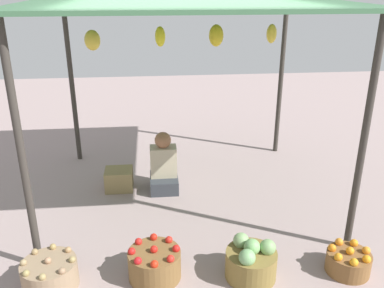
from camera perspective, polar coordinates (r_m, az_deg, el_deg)
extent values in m
plane|color=#A08B89|center=(5.38, -0.69, -6.86)|extent=(14.00, 14.00, 0.00)
cylinder|color=#38332D|center=(3.87, -22.42, -1.49)|extent=(0.07, 0.07, 2.33)
cylinder|color=#38332D|center=(4.18, 22.56, 0.21)|extent=(0.07, 0.07, 2.33)
cylinder|color=#38332D|center=(6.26, -16.23, 7.86)|extent=(0.07, 0.07, 2.33)
cylinder|color=#38332D|center=(6.46, 12.15, 8.66)|extent=(0.07, 0.07, 2.33)
cube|color=#42724D|center=(4.72, -0.83, 18.95)|extent=(3.39, 2.88, 0.04)
ellipsoid|color=yellow|center=(4.63, -13.58, 13.74)|extent=(0.17, 0.17, 0.21)
ellipsoid|color=yellow|center=(4.81, -4.41, 14.55)|extent=(0.12, 0.12, 0.22)
ellipsoid|color=gold|center=(4.90, 3.36, 14.71)|extent=(0.17, 0.17, 0.25)
ellipsoid|color=yellow|center=(5.14, 10.91, 14.71)|extent=(0.12, 0.12, 0.22)
cube|color=#34383E|center=(5.47, -3.86, -5.37)|extent=(0.36, 0.44, 0.18)
cube|color=#BDB090|center=(5.38, -3.96, -2.38)|extent=(0.34, 0.22, 0.40)
sphere|color=#956241|center=(5.27, -4.04, 0.54)|extent=(0.21, 0.21, 0.21)
cylinder|color=#977C5F|center=(4.08, -19.00, -16.63)|extent=(0.49, 0.49, 0.25)
sphere|color=#A77F5F|center=(3.99, -19.27, -14.92)|extent=(0.06, 0.06, 0.06)
sphere|color=#9B8654|center=(3.95, -16.20, -15.05)|extent=(0.06, 0.06, 0.06)
sphere|color=#A57D52|center=(4.08, -16.72, -13.80)|extent=(0.06, 0.06, 0.06)
sphere|color=#A0834D|center=(4.16, -18.63, -13.28)|extent=(0.06, 0.06, 0.06)
sphere|color=#95794F|center=(4.15, -20.86, -13.72)|extent=(0.06, 0.06, 0.06)
sphere|color=#9B835B|center=(4.05, -22.24, -14.90)|extent=(0.06, 0.06, 0.06)
sphere|color=#988650|center=(3.92, -21.92, -16.21)|extent=(0.06, 0.06, 0.06)
sphere|color=#9C8654|center=(3.83, -19.94, -16.85)|extent=(0.06, 0.06, 0.06)
sphere|color=#997758|center=(3.84, -17.50, -16.35)|extent=(0.06, 0.06, 0.06)
cylinder|color=brown|center=(3.98, -5.18, -16.18)|extent=(0.49, 0.49, 0.28)
sphere|color=red|center=(3.88, -5.27, -14.26)|extent=(0.07, 0.07, 0.07)
sphere|color=red|center=(3.89, -2.20, -14.21)|extent=(0.07, 0.07, 0.07)
sphere|color=red|center=(4.00, -3.20, -13.05)|extent=(0.07, 0.07, 0.07)
sphere|color=red|center=(4.05, -5.31, -12.66)|extent=(0.07, 0.07, 0.07)
sphere|color=red|center=(4.01, -7.39, -13.20)|extent=(0.07, 0.07, 0.07)
sphere|color=red|center=(3.89, -8.32, -14.43)|extent=(0.07, 0.07, 0.07)
sphere|color=red|center=(3.78, -7.47, -15.68)|extent=(0.07, 0.07, 0.07)
sphere|color=red|center=(3.73, -5.21, -16.16)|extent=(0.07, 0.07, 0.07)
sphere|color=red|center=(3.77, -2.98, -15.52)|extent=(0.07, 0.07, 0.07)
cylinder|color=olive|center=(4.01, 8.12, -16.11)|extent=(0.47, 0.47, 0.27)
sphere|color=#78B168|center=(3.89, 8.27, -13.86)|extent=(0.15, 0.15, 0.15)
sphere|color=#7CA566|center=(3.94, 10.39, -13.83)|extent=(0.15, 0.15, 0.15)
sphere|color=#82A96B|center=(3.99, 6.78, -13.08)|extent=(0.15, 0.15, 0.15)
sphere|color=#7AAE6F|center=(3.79, 7.61, -15.25)|extent=(0.15, 0.15, 0.15)
cylinder|color=brown|center=(4.31, 20.72, -15.02)|extent=(0.41, 0.41, 0.20)
sphere|color=orange|center=(4.24, 20.96, -13.59)|extent=(0.08, 0.08, 0.08)
sphere|color=orange|center=(4.31, 22.89, -13.37)|extent=(0.08, 0.08, 0.08)
sphere|color=orange|center=(4.37, 21.43, -12.59)|extent=(0.08, 0.08, 0.08)
sphere|color=orange|center=(4.34, 19.62, -12.60)|extent=(0.08, 0.08, 0.08)
sphere|color=orange|center=(4.23, 18.75, -13.42)|extent=(0.08, 0.08, 0.08)
sphere|color=orange|center=(4.13, 19.52, -14.49)|extent=(0.08, 0.08, 0.08)
sphere|color=orange|center=(4.11, 21.44, -14.95)|extent=(0.08, 0.08, 0.08)
sphere|color=orange|center=(4.19, 22.94, -14.42)|extent=(0.08, 0.08, 0.08)
cube|color=olive|center=(5.53, -10.02, -4.80)|extent=(0.36, 0.32, 0.27)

